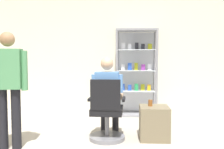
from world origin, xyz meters
The scene contains 7 objects.
back_wall centered at (0.00, 3.00, 1.35)m, with size 6.00×0.10×2.70m, color silver.
display_cabinet_main centered at (0.40, 2.76, 0.96)m, with size 0.90×0.45×1.90m.
office_chair centered at (-0.12, 0.97, 0.39)m, with size 0.57×0.56×0.96m.
seated_shopkeeper centered at (-0.12, 1.14, 0.71)m, with size 0.50×0.57×1.29m.
storage_crate centered at (0.62, 1.09, 0.26)m, with size 0.45×0.45×0.52m, color #72664C.
tea_glass centered at (0.56, 1.13, 0.57)m, with size 0.07×0.07×0.10m, color brown.
standing_customer centered at (-1.45, 0.55, 0.93)m, with size 0.52×0.28×1.63m.
Camera 1 is at (0.18, -2.73, 1.27)m, focal length 39.31 mm.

